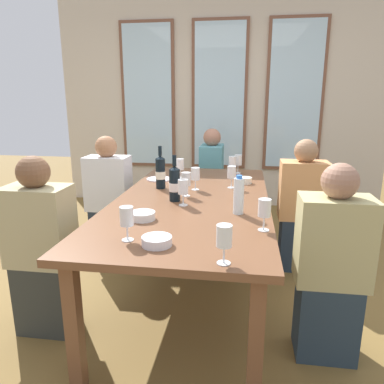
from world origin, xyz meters
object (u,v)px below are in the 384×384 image
dining_table (193,207)px  seated_person_4 (211,182)px  tasting_bowl_1 (245,180)px  seated_person_2 (109,201)px  water_bottle (239,196)px  wine_glass_2 (127,218)px  wine_glass_0 (238,160)px  seated_person_0 (42,251)px  wine_glass_6 (232,173)px  seated_person_3 (301,209)px  tasting_bowl_0 (157,241)px  wine_glass_3 (180,165)px  wine_glass_8 (183,188)px  wine_glass_9 (232,162)px  seated_person_1 (331,269)px  wine_glass_4 (186,180)px  wine_bottle_1 (160,172)px  wine_glass_5 (195,175)px  wine_glass_1 (224,237)px  white_plate_0 (159,179)px  wine_bottle_0 (175,184)px  tasting_bowl_2 (142,216)px  wine_glass_7 (265,209)px

dining_table → seated_person_4: (0.00, 1.46, -0.15)m
tasting_bowl_1 → seated_person_2: seated_person_2 is taller
water_bottle → wine_glass_2: water_bottle is taller
wine_glass_0 → seated_person_0: 1.90m
wine_glass_6 → seated_person_3: 0.70m
wine_glass_2 → seated_person_4: 2.32m
tasting_bowl_0 → seated_person_4: seated_person_4 is taller
wine_glass_2 → wine_glass_3: 1.45m
tasting_bowl_0 → wine_glass_8: (0.01, 0.68, 0.09)m
wine_glass_0 → seated_person_3: bearing=-34.8°
wine_glass_9 → seated_person_2: (-1.09, -0.27, -0.34)m
wine_glass_3 → wine_glass_0: bearing=30.7°
wine_glass_3 → seated_person_1: (1.04, -1.19, -0.34)m
wine_glass_8 → seated_person_0: seated_person_0 is taller
tasting_bowl_1 → wine_glass_4: wine_glass_4 is taller
wine_glass_2 → seated_person_3: seated_person_3 is taller
wine_bottle_1 → wine_glass_5: 0.28m
wine_glass_2 → wine_glass_8: (0.17, 0.64, -0.00)m
wine_glass_3 → wine_glass_6: 0.54m
wine_glass_1 → water_bottle: bearing=86.4°
tasting_bowl_1 → wine_glass_5: wine_glass_5 is taller
seated_person_0 → tasting_bowl_0: bearing=-20.8°
seated_person_2 → wine_bottle_1: bearing=-28.9°
tasting_bowl_0 → wine_glass_4: wine_glass_4 is taller
wine_glass_4 → dining_table: bearing=-36.4°
white_plate_0 → wine_glass_3: bearing=24.5°
white_plate_0 → seated_person_1: (1.21, -1.11, -0.22)m
wine_glass_2 → seated_person_1: seated_person_1 is taller
wine_glass_5 → seated_person_0: (-0.83, -0.80, -0.33)m
wine_bottle_0 → wine_glass_0: wine_bottle_0 is taller
wine_glass_2 → wine_glass_5: (0.19, 1.06, 0.00)m
seated_person_1 → water_bottle: bearing=154.2°
tasting_bowl_2 → seated_person_1: bearing=-2.9°
wine_glass_3 → wine_glass_7: bearing=-61.1°
wine_glass_7 → seated_person_4: size_ratio=0.16×
wine_glass_3 → wine_glass_4: bearing=-75.8°
tasting_bowl_0 → seated_person_2: 1.65m
tasting_bowl_2 → wine_glass_7: (0.69, -0.08, 0.10)m
wine_glass_3 → wine_glass_4: same height
wine_glass_7 → seated_person_2: 1.77m
wine_bottle_1 → wine_glass_7: wine_bottle_1 is taller
seated_person_2 → seated_person_4: 1.24m
wine_glass_9 → seated_person_3: size_ratio=0.16×
wine_bottle_0 → seated_person_3: 1.19m
wine_glass_8 → seated_person_4: seated_person_4 is taller
wine_bottle_1 → wine_glass_1: bearing=-65.7°
wine_glass_0 → wine_glass_3: size_ratio=1.00×
wine_bottle_1 → seated_person_4: size_ratio=0.30×
tasting_bowl_0 → tasting_bowl_1: size_ratio=1.29×
wine_bottle_1 → seated_person_0: bearing=-124.1°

